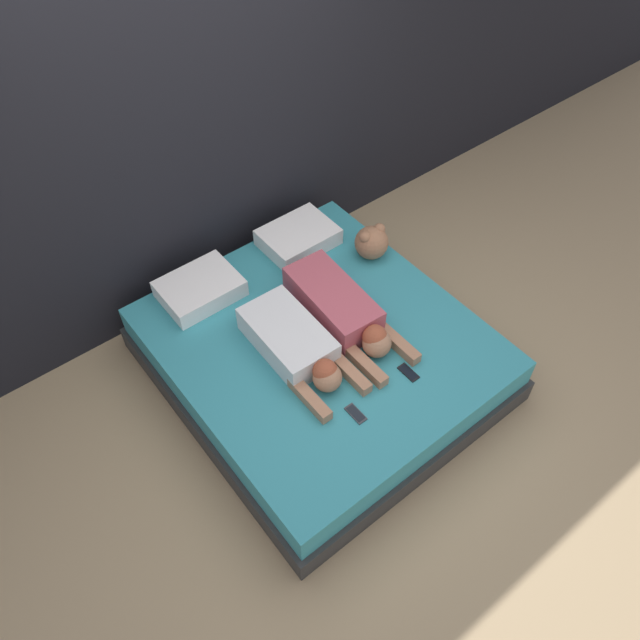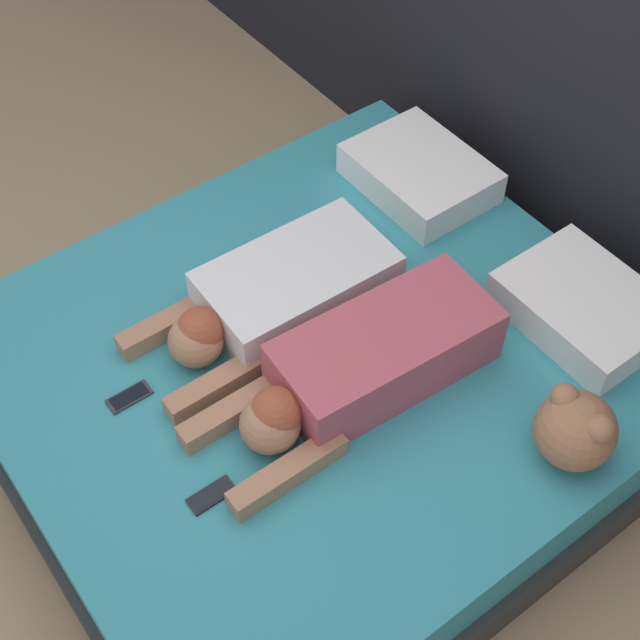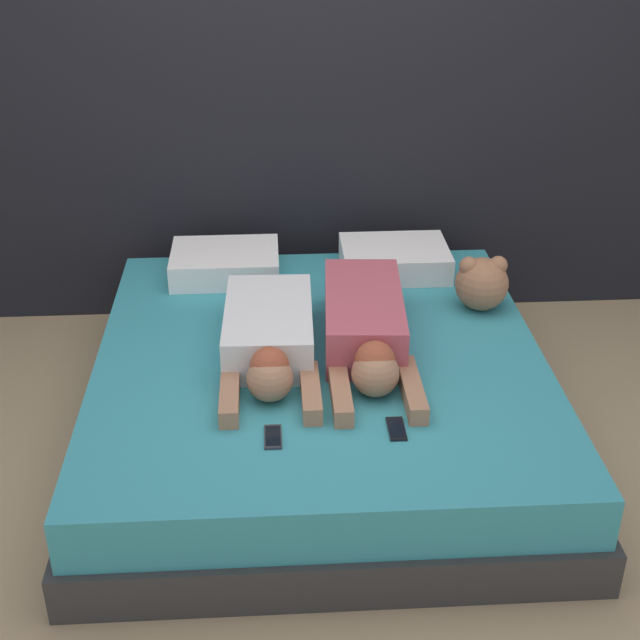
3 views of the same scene
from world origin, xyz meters
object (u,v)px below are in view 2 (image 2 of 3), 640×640
Objects in this scene: person_left at (275,297)px; person_right at (360,367)px; pillow_head_left at (420,173)px; cell_phone_right at (212,495)px; pillow_head_right at (584,306)px; cell_phone_left at (129,397)px; plush_toy at (576,429)px; bed at (320,386)px.

person_right reaches higher than person_left.
cell_phone_right is at bearing -64.06° from pillow_head_left.
pillow_head_right reaches higher than cell_phone_left.
pillow_head_left is 1.21m from plush_toy.
bed is 8.22× the size of plush_toy.
cell_phone_left is 1.00× the size of cell_phone_right.
pillow_head_right is (0.81, 0.00, 0.00)m from pillow_head_left.
pillow_head_left is 1.46m from cell_phone_right.
pillow_head_right is at bearing 52.38° from person_left.
pillow_head_left is 1.00× the size of pillow_head_right.
pillow_head_left is 0.81m from pillow_head_right.
person_right reaches higher than cell_phone_left.
pillow_head_right is at bearing 0.00° from pillow_head_left.
pillow_head_right reaches higher than cell_phone_right.
plush_toy is (0.94, 0.38, 0.04)m from person_left.
bed is 14.80× the size of cell_phone_left.
person_right is at bearing 3.24° from bed.
person_right is 0.64m from plush_toy.
cell_phone_right is 1.04m from plush_toy.
person_left is at bearing -157.80° from plush_toy.
cell_phone_left is at bearing -177.06° from cell_phone_right.
bed is 0.90m from pillow_head_left.
cell_phone_left and cell_phone_right have the same top height.
bed is at bearing -118.03° from pillow_head_right.
person_left is 0.89× the size of person_right.
bed is at bearing -61.97° from pillow_head_left.
cell_phone_right is at bearing -50.05° from person_left.
person_left reaches higher than bed.
person_right is (0.19, 0.01, 0.30)m from bed.
bed is at bearing 71.00° from cell_phone_left.
person_right is at bearing 56.80° from cell_phone_left.
pillow_head_left reaches higher than cell_phone_left.
pillow_head_right is at bearing 65.72° from cell_phone_left.
bed is 0.90m from pillow_head_right.
cell_phone_left is 1.32m from plush_toy.
bed is 2.28× the size of person_left.
pillow_head_right is at bearing 82.66° from cell_phone_right.
person_right is 0.58m from cell_phone_right.
person_left is 6.50× the size of cell_phone_right.
bed is 14.80× the size of cell_phone_right.
person_right is (0.39, 0.04, 0.01)m from person_left.
cell_phone_left is (0.01, -0.55, -0.08)m from person_left.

